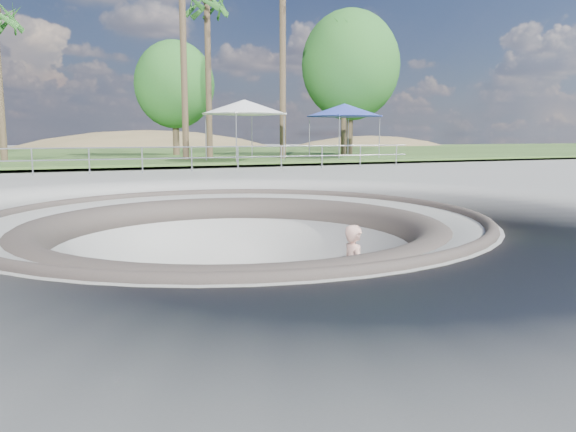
{
  "coord_description": "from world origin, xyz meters",
  "views": [
    {
      "loc": [
        -3.46,
        -10.9,
        1.69
      ],
      "look_at": [
        1.36,
        0.38,
        -0.1
      ],
      "focal_mm": 35.0,
      "sensor_mm": 36.0,
      "label": 1
    }
  ],
  "objects": [
    {
      "name": "ground",
      "position": [
        0.0,
        0.0,
        0.0
      ],
      "size": [
        180.0,
        180.0,
        0.0
      ],
      "primitive_type": "plane",
      "color": "gray",
      "rests_on": "ground"
    },
    {
      "name": "skate_bowl",
      "position": [
        0.0,
        0.0,
        -1.83
      ],
      "size": [
        14.0,
        14.0,
        4.1
      ],
      "color": "gray",
      "rests_on": "ground"
    },
    {
      "name": "grass_strip",
      "position": [
        0.0,
        34.0,
        0.22
      ],
      "size": [
        180.0,
        36.0,
        0.12
      ],
      "color": "#365020",
      "rests_on": "ground"
    },
    {
      "name": "distant_hills",
      "position": [
        3.78,
        57.17,
        -7.02
      ],
      "size": [
        103.2,
        45.0,
        28.6
      ],
      "color": "brown",
      "rests_on": "ground"
    },
    {
      "name": "safety_railing",
      "position": [
        0.0,
        12.0,
        0.69
      ],
      "size": [
        25.0,
        0.06,
        1.03
      ],
      "color": "gray",
      "rests_on": "ground"
    },
    {
      "name": "skateboard",
      "position": [
        1.78,
        -1.85,
        -1.83
      ],
      "size": [
        0.83,
        0.45,
        0.08
      ],
      "color": "olive",
      "rests_on": "ground"
    },
    {
      "name": "skater",
      "position": [
        1.78,
        -1.85,
        -0.91
      ],
      "size": [
        0.51,
        0.71,
        1.82
      ],
      "primitive_type": "imported",
      "rotation": [
        0.0,
        0.0,
        1.45
      ],
      "color": "#DFA690",
      "rests_on": "skateboard"
    },
    {
      "name": "canopy_white",
      "position": [
        6.35,
        18.0,
        3.12
      ],
      "size": [
        6.19,
        6.19,
        3.24
      ],
      "color": "gray",
      "rests_on": "ground"
    },
    {
      "name": "canopy_blue",
      "position": [
        13.26,
        19.55,
        3.13
      ],
      "size": [
        6.35,
        6.35,
        3.25
      ],
      "color": "gray",
      "rests_on": "ground"
    },
    {
      "name": "palm_d",
      "position": [
        5.68,
        22.69,
        9.05
      ],
      "size": [
        2.6,
        2.6,
        10.25
      ],
      "color": "brown",
      "rests_on": "ground"
    },
    {
      "name": "palm_f",
      "position": [
        15.33,
        23.37,
        8.34
      ],
      "size": [
        2.6,
        2.6,
        9.49
      ],
      "color": "brown",
      "rests_on": "ground"
    },
    {
      "name": "bushy_tree_mid",
      "position": [
        4.71,
        27.78,
        4.99
      ],
      "size": [
        5.39,
        4.9,
        7.78
      ],
      "color": "brown",
      "rests_on": "ground"
    },
    {
      "name": "bushy_tree_right",
      "position": [
        16.39,
        24.42,
        6.45
      ],
      "size": [
        7.01,
        6.37,
        10.11
      ],
      "color": "brown",
      "rests_on": "ground"
    }
  ]
}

